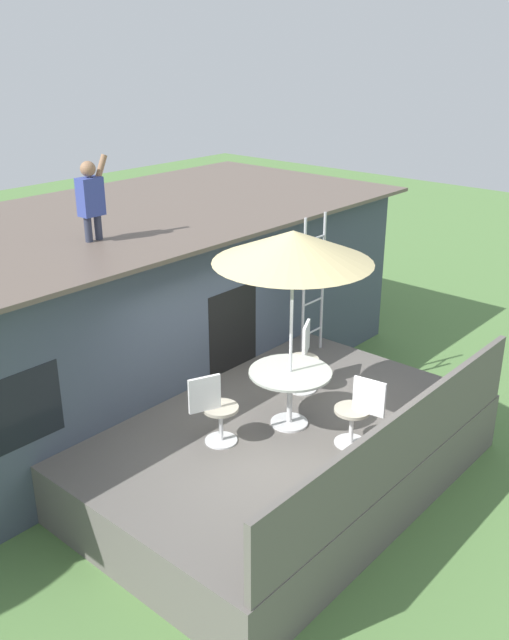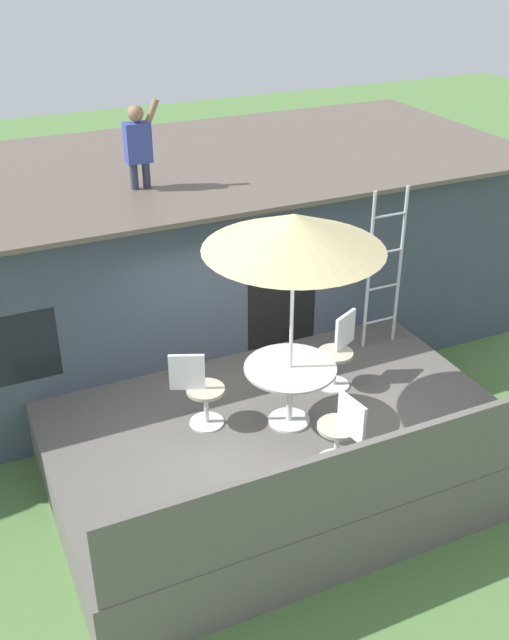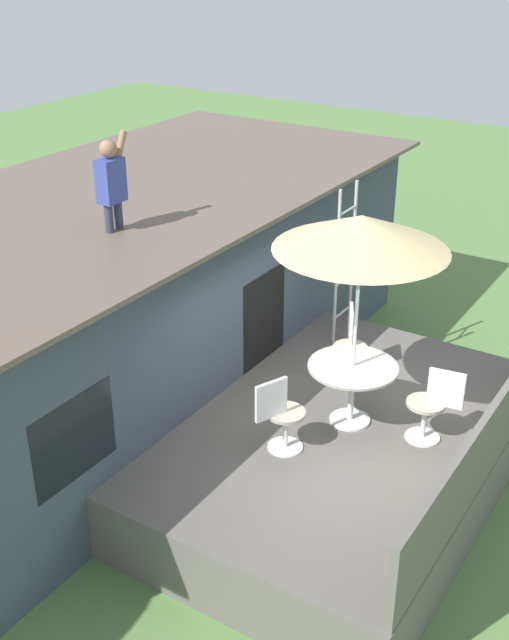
% 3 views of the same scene
% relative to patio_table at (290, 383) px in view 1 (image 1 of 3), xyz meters
% --- Properties ---
extents(ground_plane, '(40.00, 40.00, 0.00)m').
position_rel_patio_table_xyz_m(ground_plane, '(-0.11, 0.04, -1.39)').
color(ground_plane, '#567F42').
extents(house, '(10.50, 4.50, 2.88)m').
position_rel_patio_table_xyz_m(house, '(-0.11, 3.64, 0.06)').
color(house, '#424C5B').
rests_on(house, ground).
extents(deck, '(5.24, 3.52, 0.80)m').
position_rel_patio_table_xyz_m(deck, '(-0.11, 0.04, -0.99)').
color(deck, '#605B56').
rests_on(deck, ground).
extents(deck_railing, '(5.14, 0.08, 0.90)m').
position_rel_patio_table_xyz_m(deck_railing, '(-0.11, -1.67, -0.14)').
color(deck_railing, '#605B56').
rests_on(deck_railing, deck).
extents(patio_table, '(1.04, 1.04, 0.74)m').
position_rel_patio_table_xyz_m(patio_table, '(0.00, 0.00, 0.00)').
color(patio_table, silver).
rests_on(patio_table, deck).
extents(patio_umbrella, '(1.90, 1.90, 2.54)m').
position_rel_patio_table_xyz_m(patio_umbrella, '(-0.00, 0.00, 1.76)').
color(patio_umbrella, silver).
rests_on(patio_umbrella, deck).
extents(step_ladder, '(0.52, 0.04, 2.20)m').
position_rel_patio_table_xyz_m(step_ladder, '(1.93, 1.10, 0.51)').
color(step_ladder, silver).
rests_on(step_ladder, deck).
extents(person_figure, '(0.47, 0.20, 1.11)m').
position_rel_patio_table_xyz_m(person_figure, '(-0.76, 2.76, 2.10)').
color(person_figure, '#33384C').
rests_on(person_figure, house).
extents(patio_chair_left, '(0.60, 0.44, 0.92)m').
position_rel_patio_table_xyz_m(patio_chair_left, '(-0.94, 0.39, -0.13)').
color(patio_chair_left, silver).
rests_on(patio_chair_left, deck).
extents(patio_chair_right, '(0.58, 0.44, 0.92)m').
position_rel_patio_table_xyz_m(patio_chair_right, '(0.91, 0.47, -0.13)').
color(patio_chair_right, silver).
rests_on(patio_chair_right, deck).
extents(patio_chair_near, '(0.44, 0.62, 0.92)m').
position_rel_patio_table_xyz_m(patio_chair_near, '(0.14, -0.93, -0.13)').
color(patio_chair_near, silver).
rests_on(patio_chair_near, deck).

